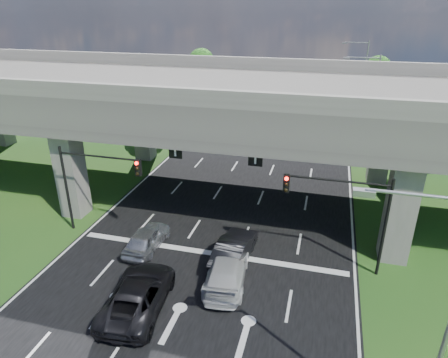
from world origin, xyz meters
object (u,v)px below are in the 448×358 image
at_px(streetlight_far, 370,100).
at_px(car_trailing, 138,295).
at_px(streetlight_near, 437,316).
at_px(signal_right, 346,206).
at_px(car_white, 227,271).
at_px(car_dark, 234,250).
at_px(streetlight_beyond, 362,73).
at_px(car_silver, 147,238).
at_px(signal_left, 93,177).

distance_m(streetlight_far, car_trailing, 29.22).
bearing_deg(streetlight_near, signal_right, 102.88).
bearing_deg(car_white, streetlight_near, 133.23).
distance_m(streetlight_far, car_dark, 23.15).
relative_size(streetlight_beyond, car_silver, 2.34).
relative_size(streetlight_near, streetlight_beyond, 1.00).
bearing_deg(signal_left, car_dark, -5.63).
bearing_deg(streetlight_beyond, car_dark, -102.74).
distance_m(streetlight_near, car_white, 11.99).
bearing_deg(car_silver, signal_left, -12.12).
distance_m(signal_left, car_dark, 10.17).
bearing_deg(signal_left, signal_right, 0.00).
bearing_deg(signal_right, streetlight_near, -77.12).
relative_size(signal_left, car_dark, 1.21).
distance_m(signal_right, signal_left, 15.65).
relative_size(car_silver, car_white, 0.81).
xyz_separation_m(signal_left, car_silver, (3.91, -0.94, -3.43)).
bearing_deg(car_white, car_trailing, 32.95).
bearing_deg(car_silver, signal_right, -173.97).
distance_m(streetlight_beyond, car_silver, 39.89).
bearing_deg(streetlight_near, signal_left, 150.98).
distance_m(signal_right, car_silver, 12.27).
xyz_separation_m(signal_right, streetlight_far, (2.27, 20.06, 1.66)).
bearing_deg(car_dark, streetlight_beyond, -99.23).
bearing_deg(car_white, streetlight_far, -116.37).
relative_size(car_silver, car_trailing, 0.73).
height_order(signal_left, streetlight_far, streetlight_far).
distance_m(car_white, car_trailing, 4.95).
bearing_deg(car_white, signal_right, -160.68).
xyz_separation_m(car_silver, car_dark, (5.65, 0.00, 0.09)).
bearing_deg(car_silver, streetlight_beyond, -109.30).
xyz_separation_m(streetlight_far, car_silver, (-14.01, -21.00, -5.09)).
bearing_deg(signal_right, car_silver, -175.41).
bearing_deg(streetlight_far, car_trailing, -114.88).
height_order(car_silver, car_dark, car_dark).
distance_m(signal_right, car_white, 7.50).
bearing_deg(car_white, car_silver, -25.57).
bearing_deg(streetlight_beyond, car_trailing, -106.05).
bearing_deg(car_silver, streetlight_far, -122.28).
xyz_separation_m(car_silver, car_trailing, (1.90, -5.12, 0.08)).
relative_size(signal_right, car_dark, 1.21).
distance_m(car_silver, car_dark, 5.65).
xyz_separation_m(signal_left, streetlight_far, (17.92, 20.06, 1.66)).
distance_m(car_silver, car_trailing, 5.46).
bearing_deg(car_silver, car_white, 162.39).
bearing_deg(signal_right, car_dark, -171.20).
bearing_deg(streetlight_beyond, streetlight_near, -90.00).
xyz_separation_m(streetlight_near, car_trailing, (-12.11, 3.88, -5.01)).
relative_size(streetlight_far, car_dark, 2.02).
bearing_deg(streetlight_near, streetlight_far, 90.00).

